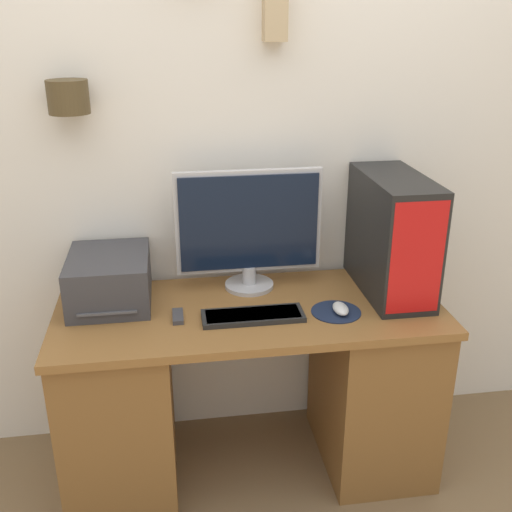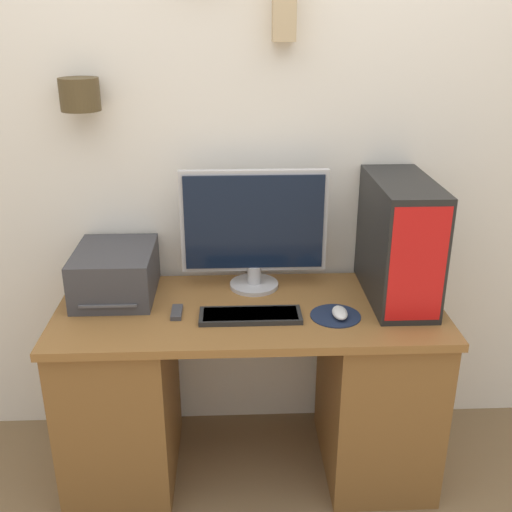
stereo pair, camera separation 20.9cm
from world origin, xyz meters
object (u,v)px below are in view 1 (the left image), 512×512
Objects in this scene: computer_tower at (392,235)px; remote_control at (178,316)px; mouse at (341,309)px; monitor at (249,227)px; keyboard at (253,316)px; printer at (110,279)px.

remote_control is at bearing -171.87° from computer_tower.
mouse is 0.20× the size of computer_tower.
monitor is at bearing 136.67° from mouse.
mouse is at bearing -43.33° from monitor.
keyboard is 0.99× the size of printer.
monitor is 5.43× the size of remote_control.
remote_control is at bearing -141.66° from monitor.
printer is at bearing 144.10° from remote_control.
monitor is at bearing 85.07° from keyboard.
remote_control is (-0.26, 0.04, -0.00)m from keyboard.
keyboard is 0.75× the size of computer_tower.
computer_tower is (0.52, -0.11, -0.02)m from monitor.
keyboard is (-0.02, -0.26, -0.24)m from monitor.
remote_control is at bearing 171.76° from keyboard.
monitor is 5.77× the size of mouse.
computer_tower reaches higher than printer.
monitor is 0.35m from keyboard.
mouse is 0.84m from printer.
mouse reaches higher than keyboard.
mouse is 0.57m from remote_control.
monitor reaches higher than computer_tower.
keyboard is at bearing 177.88° from mouse.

